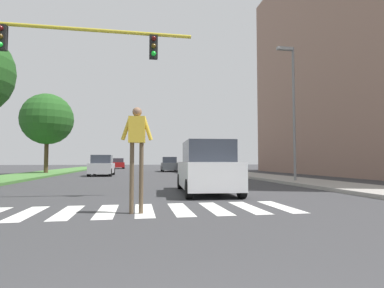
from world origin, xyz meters
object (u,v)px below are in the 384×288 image
(sedan_far_horizon, at_px, (118,164))
(pedestrian_performer, at_px, (137,142))
(tree_far, at_px, (47,119))
(suv_crossing, at_px, (207,169))
(street_lamp_right, at_px, (292,101))
(traffic_light_gantry, at_px, (0,61))
(sedan_distant, at_px, (169,165))
(sedan_midblock, at_px, (102,166))

(sedan_far_horizon, bearing_deg, pedestrian_performer, -85.87)
(tree_far, bearing_deg, suv_crossing, -59.46)
(street_lamp_right, bearing_deg, traffic_light_gantry, -156.64)
(tree_far, distance_m, street_lamp_right, 21.78)
(pedestrian_performer, height_order, sedan_distant, pedestrian_performer)
(traffic_light_gantry, bearing_deg, sedan_midblock, 85.13)
(street_lamp_right, relative_size, sedan_distant, 1.67)
(traffic_light_gantry, bearing_deg, street_lamp_right, 23.36)
(traffic_light_gantry, height_order, suv_crossing, traffic_light_gantry)
(tree_far, height_order, street_lamp_right, street_lamp_right)
(street_lamp_right, height_order, sedan_far_horizon, street_lamp_right)
(traffic_light_gantry, bearing_deg, sedan_distant, 72.68)
(suv_crossing, height_order, sedan_far_horizon, suv_crossing)
(street_lamp_right, bearing_deg, sedan_midblock, 137.20)
(pedestrian_performer, bearing_deg, suv_crossing, 58.09)
(tree_far, relative_size, sedan_distant, 1.61)
(pedestrian_performer, height_order, sedan_far_horizon, pedestrian_performer)
(tree_far, xyz_separation_m, sedan_far_horizon, (5.07, 20.68, -4.26))
(tree_far, height_order, suv_crossing, tree_far)
(pedestrian_performer, height_order, suv_crossing, pedestrian_performer)
(pedestrian_performer, relative_size, suv_crossing, 0.53)
(traffic_light_gantry, xyz_separation_m, street_lamp_right, (12.80, 5.53, 0.24))
(tree_far, relative_size, sedan_midblock, 1.74)
(suv_crossing, bearing_deg, tree_far, 120.54)
(sedan_midblock, xyz_separation_m, sedan_far_horizon, (-0.22, 24.05, -0.02))
(tree_far, xyz_separation_m, pedestrian_performer, (8.18, -22.54, -3.37))
(traffic_light_gantry, distance_m, street_lamp_right, 13.95)
(traffic_light_gantry, relative_size, sedan_distant, 1.94)
(tree_far, height_order, pedestrian_performer, tree_far)
(traffic_light_gantry, xyz_separation_m, pedestrian_performer, (4.27, -3.05, -2.69))
(sedan_distant, bearing_deg, street_lamp_right, -75.97)
(sedan_distant, bearing_deg, sedan_far_horizon, 114.25)
(sedan_midblock, xyz_separation_m, sedan_distant, (6.50, 9.13, -0.01))
(suv_crossing, xyz_separation_m, sedan_midblock, (-5.53, 14.95, -0.14))
(pedestrian_performer, bearing_deg, sedan_midblock, 98.60)
(sedan_midblock, bearing_deg, pedestrian_performer, -81.40)
(sedan_far_horizon, bearing_deg, traffic_light_gantry, -91.65)
(street_lamp_right, height_order, sedan_distant, street_lamp_right)
(street_lamp_right, distance_m, pedestrian_performer, 12.45)
(tree_far, relative_size, traffic_light_gantry, 0.83)
(sedan_midblock, bearing_deg, street_lamp_right, -42.80)
(pedestrian_performer, relative_size, sedan_far_horizon, 0.53)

